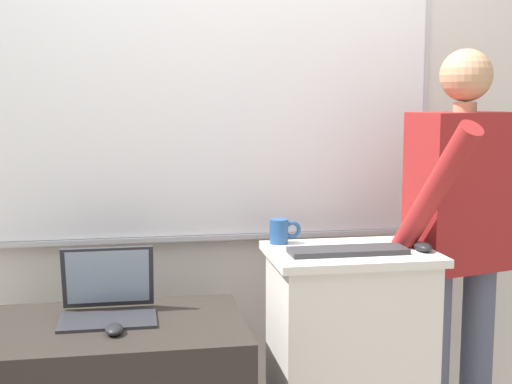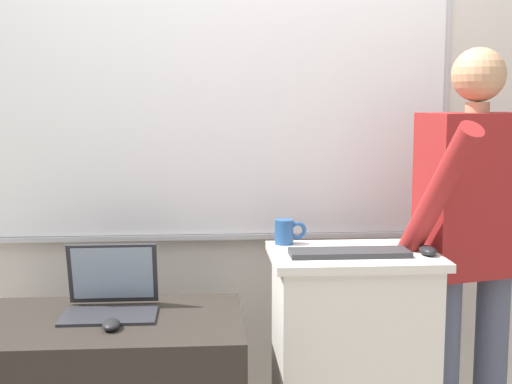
# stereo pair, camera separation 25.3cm
# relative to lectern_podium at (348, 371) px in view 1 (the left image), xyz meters

# --- Properties ---
(back_wall) EXTENTS (6.40, 0.17, 2.99)m
(back_wall) POSITION_rel_lectern_podium_xyz_m (-0.36, 0.66, 1.02)
(back_wall) COLOR beige
(back_wall) RESTS_ON ground_plane
(lectern_podium) EXTENTS (0.61, 0.45, 0.95)m
(lectern_podium) POSITION_rel_lectern_podium_xyz_m (0.00, 0.00, 0.00)
(lectern_podium) COLOR beige
(lectern_podium) RESTS_ON ground_plane
(person_presenter) EXTENTS (0.58, 0.62, 1.70)m
(person_presenter) POSITION_rel_lectern_podium_xyz_m (0.48, 0.10, 0.50)
(person_presenter) COLOR #474C60
(person_presenter) RESTS_ON ground_plane
(laptop) EXTENTS (0.34, 0.28, 0.25)m
(laptop) POSITION_rel_lectern_podium_xyz_m (-0.89, 0.06, 0.33)
(laptop) COLOR #28282D
(laptop) RESTS_ON side_desk
(wireless_keyboard) EXTENTS (0.43, 0.13, 0.02)m
(wireless_keyboard) POSITION_rel_lectern_podium_xyz_m (-0.03, -0.06, 0.48)
(wireless_keyboard) COLOR #2D2D30
(wireless_keyboard) RESTS_ON lectern_podium
(computer_mouse_by_laptop) EXTENTS (0.06, 0.10, 0.03)m
(computer_mouse_by_laptop) POSITION_rel_lectern_podium_xyz_m (-0.87, -0.15, 0.27)
(computer_mouse_by_laptop) COLOR black
(computer_mouse_by_laptop) RESTS_ON side_desk
(computer_mouse_by_keyboard) EXTENTS (0.06, 0.10, 0.03)m
(computer_mouse_by_keyboard) POSITION_rel_lectern_podium_xyz_m (0.26, -0.07, 0.49)
(computer_mouse_by_keyboard) COLOR black
(computer_mouse_by_keyboard) RESTS_ON lectern_podium
(coffee_mug) EXTENTS (0.12, 0.07, 0.10)m
(coffee_mug) POSITION_rel_lectern_podium_xyz_m (-0.23, 0.16, 0.52)
(coffee_mug) COLOR #234C84
(coffee_mug) RESTS_ON lectern_podium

